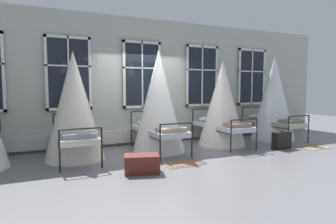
% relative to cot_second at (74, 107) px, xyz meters
% --- Properties ---
extents(ground, '(24.41, 24.41, 0.00)m').
position_rel_cot_second_xyz_m(ground, '(1.97, -0.20, -1.15)').
color(ground, slate).
extents(back_wall_with_windows, '(13.21, 0.10, 3.51)m').
position_rel_cot_second_xyz_m(back_wall_with_windows, '(1.97, 1.17, 0.60)').
color(back_wall_with_windows, '#B2B7AD').
rests_on(back_wall_with_windows, ground).
extents(window_bank, '(8.91, 0.10, 2.80)m').
position_rel_cot_second_xyz_m(window_bank, '(1.97, 1.05, -0.03)').
color(window_bank, black).
rests_on(window_bank, ground).
extents(cot_second, '(1.30, 1.94, 2.38)m').
position_rel_cot_second_xyz_m(cot_second, '(0.00, 0.00, 0.00)').
color(cot_second, black).
rests_on(cot_second, ground).
extents(cot_third, '(1.30, 1.95, 2.50)m').
position_rel_cot_second_xyz_m(cot_third, '(1.99, -0.06, 0.06)').
color(cot_third, black).
rests_on(cot_third, ground).
extents(cot_fourth, '(1.30, 1.95, 2.32)m').
position_rel_cot_second_xyz_m(cot_fourth, '(3.90, -0.04, -0.03)').
color(cot_fourth, black).
rests_on(cot_fourth, ground).
extents(cot_fifth, '(1.30, 1.94, 2.52)m').
position_rel_cot_second_xyz_m(cot_fifth, '(5.83, 0.02, 0.07)').
color(cot_fifth, black).
rests_on(cot_fifth, ground).
extents(rug_third, '(0.81, 0.57, 0.01)m').
position_rel_cot_second_xyz_m(rug_third, '(1.97, -1.36, -1.15)').
color(rug_third, brown).
rests_on(rug_third, ground).
extents(rug_fifth, '(0.80, 0.56, 0.01)m').
position_rel_cot_second_xyz_m(rug_fifth, '(5.86, -1.36, -1.15)').
color(rug_fifth, '#8E7A5B').
rests_on(rug_fifth, ground).
extents(suitcase_dark, '(0.58, 0.28, 0.47)m').
position_rel_cot_second_xyz_m(suitcase_dark, '(5.00, -1.13, -0.93)').
color(suitcase_dark, black).
rests_on(suitcase_dark, ground).
extents(travel_trunk, '(0.73, 0.56, 0.34)m').
position_rel_cot_second_xyz_m(travel_trunk, '(0.99, -1.60, -0.98)').
color(travel_trunk, '#5B231E').
rests_on(travel_trunk, ground).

